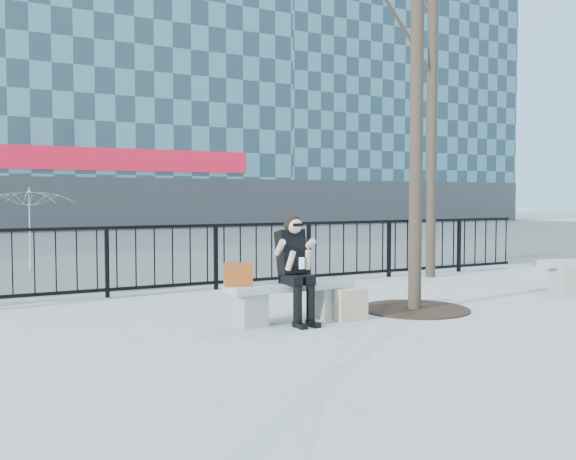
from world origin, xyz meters
name	(u,v)px	position (x,y,z in m)	size (l,w,h in m)	color
ground	(290,321)	(0.00, 0.00, 0.00)	(120.00, 120.00, 0.00)	#969792
street_surface	(76,243)	(0.00, 15.00, 0.00)	(60.00, 23.00, 0.01)	#474747
railing	(205,257)	(0.00, 3.00, 0.55)	(14.00, 0.06, 1.10)	black
building_right	(366,58)	(20.00, 27.00, 10.30)	(16.20, 10.20, 20.60)	slate
tree_right	(434,3)	(4.50, 2.60, 5.24)	(2.80, 2.80, 7.00)	black
tree_grate	(414,309)	(1.90, -0.10, 0.01)	(1.50, 1.50, 0.02)	black
bench_main	(290,297)	(0.00, 0.00, 0.30)	(1.65, 0.46, 0.49)	slate
seated_woman	(296,269)	(0.00, -0.16, 0.67)	(0.50, 0.64, 1.34)	black
handbag	(238,274)	(-0.70, 0.02, 0.63)	(0.34, 0.16, 0.28)	#9F3E13
shopping_bag	(351,305)	(0.71, -0.32, 0.20)	(0.42, 0.15, 0.40)	#CFB192
vendor_umbrella	(30,229)	(-2.26, 7.10, 0.88)	(1.92, 1.96, 1.76)	#C9D22E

